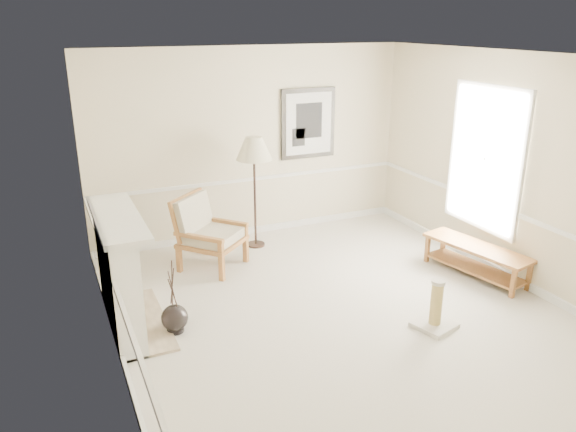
% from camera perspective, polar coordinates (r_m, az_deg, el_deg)
% --- Properties ---
extents(ground, '(5.50, 5.50, 0.00)m').
position_cam_1_polar(ground, '(6.79, 4.78, -9.32)').
color(ground, silver).
rests_on(ground, ground).
extents(room, '(5.04, 5.54, 2.92)m').
position_cam_1_polar(room, '(6.25, 6.03, 6.45)').
color(room, beige).
rests_on(room, ground).
extents(fireplace, '(0.64, 1.64, 1.31)m').
position_cam_1_polar(fireplace, '(6.38, -16.71, -5.67)').
color(fireplace, white).
rests_on(fireplace, ground).
extents(floor_vase, '(0.29, 0.29, 0.86)m').
position_cam_1_polar(floor_vase, '(6.36, -11.44, -10.18)').
color(floor_vase, black).
rests_on(floor_vase, ground).
extents(armchair, '(1.10, 1.10, 1.00)m').
position_cam_1_polar(armchair, '(7.76, -8.45, -1.33)').
color(armchair, '#9B6332').
rests_on(armchair, ground).
extents(floor_lamp, '(0.53, 0.53, 1.67)m').
position_cam_1_polar(floor_lamp, '(8.12, -3.48, 6.56)').
color(floor_lamp, black).
rests_on(floor_lamp, ground).
extents(bench, '(0.74, 1.54, 0.42)m').
position_cam_1_polar(bench, '(7.88, 18.56, -3.84)').
color(bench, '#9B6332').
rests_on(bench, ground).
extents(scratching_post, '(0.50, 0.50, 0.58)m').
position_cam_1_polar(scratching_post, '(6.51, 14.74, -9.48)').
color(scratching_post, beige).
rests_on(scratching_post, ground).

